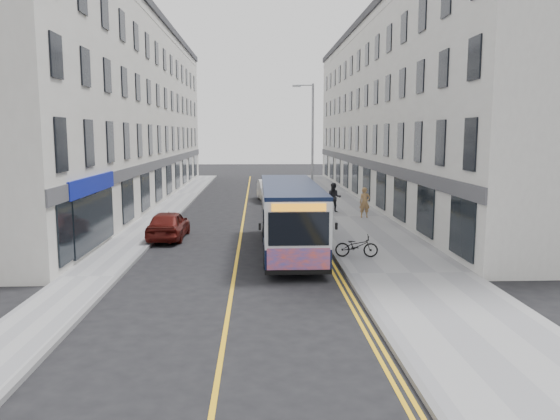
{
  "coord_description": "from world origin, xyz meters",
  "views": [
    {
      "loc": [
        0.84,
        -19.74,
        4.99
      ],
      "look_at": [
        1.84,
        4.34,
        1.6
      ],
      "focal_mm": 35.0,
      "sensor_mm": 36.0,
      "label": 1
    }
  ],
  "objects": [
    {
      "name": "terrace_west",
      "position": [
        -9.0,
        21.0,
        6.5
      ],
      "size": [
        6.0,
        46.0,
        13.0
      ],
      "primitive_type": "cube",
      "color": "silver",
      "rests_on": "ground"
    },
    {
      "name": "road_dbl_yellow_outer",
      "position": [
        3.75,
        12.0,
        0.0
      ],
      "size": [
        0.1,
        64.0,
        0.01
      ],
      "primitive_type": "cube",
      "color": "#F1B015",
      "rests_on": "ground"
    },
    {
      "name": "pavement_east",
      "position": [
        6.25,
        12.0,
        0.06
      ],
      "size": [
        4.5,
        64.0,
        0.12
      ],
      "primitive_type": "cube",
      "color": "gray",
      "rests_on": "ground"
    },
    {
      "name": "ground",
      "position": [
        0.0,
        0.0,
        0.0
      ],
      "size": [
        140.0,
        140.0,
        0.0
      ],
      "primitive_type": "plane",
      "color": "black",
      "rests_on": "ground"
    },
    {
      "name": "streetlamp",
      "position": [
        4.17,
        14.0,
        4.38
      ],
      "size": [
        1.32,
        0.18,
        8.0
      ],
      "color": "#989AA0",
      "rests_on": "ground"
    },
    {
      "name": "pavement_west",
      "position": [
        -5.0,
        12.0,
        0.06
      ],
      "size": [
        2.0,
        64.0,
        0.12
      ],
      "primitive_type": "cube",
      "color": "gray",
      "rests_on": "ground"
    },
    {
      "name": "pedestrian_near",
      "position": [
        7.08,
        11.54,
        1.0
      ],
      "size": [
        0.66,
        0.45,
        1.76
      ],
      "primitive_type": "imported",
      "rotation": [
        0.0,
        0.0,
        0.04
      ],
      "color": "#9A7346",
      "rests_on": "pavement_east"
    },
    {
      "name": "kerb_east",
      "position": [
        4.0,
        12.0,
        0.07
      ],
      "size": [
        0.18,
        64.0,
        0.13
      ],
      "primitive_type": "cube",
      "color": "slate",
      "rests_on": "ground"
    },
    {
      "name": "car_maroon",
      "position": [
        -3.4,
        6.0,
        0.69
      ],
      "size": [
        1.72,
        4.1,
        1.38
      ],
      "primitive_type": "imported",
      "rotation": [
        0.0,
        0.0,
        3.12
      ],
      "color": "#52110D",
      "rests_on": "ground"
    },
    {
      "name": "city_bus",
      "position": [
        2.2,
        3.02,
        1.58
      ],
      "size": [
        2.34,
        9.97,
        2.9
      ],
      "color": "black",
      "rests_on": "ground"
    },
    {
      "name": "kerb_west",
      "position": [
        -4.0,
        12.0,
        0.07
      ],
      "size": [
        0.18,
        64.0,
        0.13
      ],
      "primitive_type": "cube",
      "color": "slate",
      "rests_on": "ground"
    },
    {
      "name": "terrace_east",
      "position": [
        11.5,
        21.0,
        6.5
      ],
      "size": [
        6.0,
        46.0,
        13.0
      ],
      "primitive_type": "cube",
      "color": "silver",
      "rests_on": "ground"
    },
    {
      "name": "road_centre_line",
      "position": [
        0.0,
        12.0,
        0.0
      ],
      "size": [
        0.12,
        64.0,
        0.01
      ],
      "primitive_type": "cube",
      "color": "#F1B015",
      "rests_on": "ground"
    },
    {
      "name": "road_dbl_yellow_inner",
      "position": [
        3.55,
        12.0,
        0.0
      ],
      "size": [
        0.1,
        64.0,
        0.01
      ],
      "primitive_type": "cube",
      "color": "#F1B015",
      "rests_on": "ground"
    },
    {
      "name": "car_white",
      "position": [
        1.8,
        20.61,
        0.79
      ],
      "size": [
        2.08,
        4.91,
        1.57
      ],
      "primitive_type": "imported",
      "rotation": [
        0.0,
        0.0,
        0.09
      ],
      "color": "silver",
      "rests_on": "ground"
    },
    {
      "name": "pedestrian_far",
      "position": [
        5.61,
        13.82,
        1.03
      ],
      "size": [
        0.99,
        0.82,
        1.82
      ],
      "primitive_type": "imported",
      "rotation": [
        0.0,
        0.0,
        -0.16
      ],
      "color": "black",
      "rests_on": "pavement_east"
    },
    {
      "name": "bicycle",
      "position": [
        4.76,
        1.33,
        0.56
      ],
      "size": [
        1.74,
        0.78,
        0.89
      ],
      "primitive_type": "imported",
      "rotation": [
        0.0,
        0.0,
        1.46
      ],
      "color": "black",
      "rests_on": "pavement_east"
    }
  ]
}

